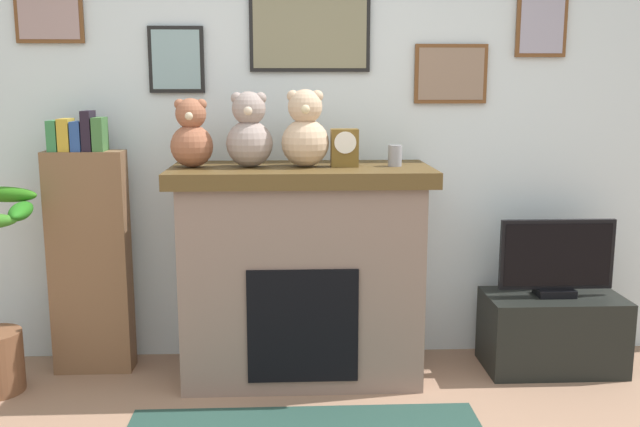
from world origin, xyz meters
The scene contains 10 objects.
back_wall centered at (0.00, 2.00, 1.31)m, with size 5.20×0.15×2.60m.
fireplace centered at (0.00, 1.64, 0.57)m, with size 1.34×0.65×1.13m.
bookshelf centered at (-1.13, 1.74, 0.65)m, with size 0.41×0.16×1.41m.
tv_stand centered at (1.37, 1.64, 0.21)m, with size 0.73×0.40×0.42m, color black.
television centered at (1.37, 1.64, 0.62)m, with size 0.62×0.14×0.42m.
candle_jar centered at (0.49, 1.62, 1.18)m, with size 0.07×0.07×0.11m, color gray.
mantel_clock centered at (0.22, 1.62, 1.23)m, with size 0.14×0.10×0.19m.
teddy_bear_cream centered at (-0.55, 1.62, 1.29)m, with size 0.22×0.22×0.35m.
teddy_bear_grey centered at (-0.26, 1.62, 1.30)m, with size 0.24×0.24×0.38m.
teddy_bear_brown centered at (0.02, 1.62, 1.31)m, with size 0.24×0.24×0.39m.
Camera 1 is at (-0.07, -1.98, 1.54)m, focal length 39.51 mm.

